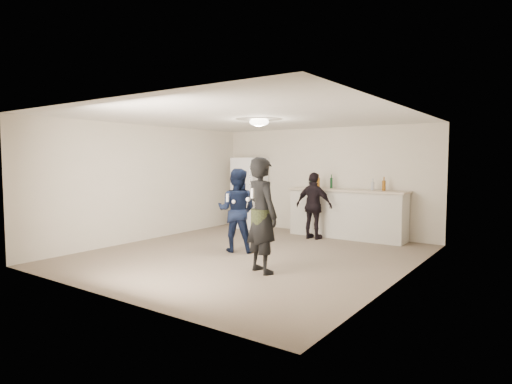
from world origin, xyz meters
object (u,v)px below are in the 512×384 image
Objects in this scene: fridge at (250,193)px; man at (237,210)px; shaker at (310,184)px; woman at (262,215)px; spectator at (314,206)px; counter at (347,214)px.

fridge is 2.91m from man.
fridge is 10.59× the size of shaker.
shaker is 0.10× the size of woman.
man is 2.09m from spectator.
fridge is 1.14× the size of man.
man is (1.51, -2.48, -0.11)m from fridge.
fridge is (-2.64, -0.07, 0.38)m from counter.
woman is (0.12, -3.54, 0.37)m from counter.
man is 0.88× the size of woman.
shaker is at bearing 0.29° from fridge.
shaker reaches higher than counter.
spectator is (-0.54, -0.55, 0.21)m from counter.
spectator is at bearing -52.99° from shaker.
woman reaches higher than shaker.
fridge is 1.01× the size of woman.
spectator is at bearing -134.17° from counter.
man reaches higher than shaker.
spectator reaches higher than counter.
counter is 1.44× the size of fridge.
fridge is at bearing -178.48° from counter.
fridge reaches higher than spectator.
woman is 3.06m from spectator.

